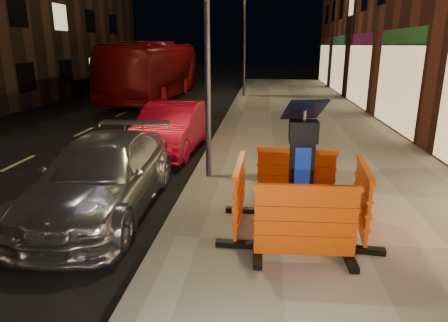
# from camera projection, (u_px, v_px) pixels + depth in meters

# --- Properties ---
(ground_plane) EXTENTS (120.00, 120.00, 0.00)m
(ground_plane) POSITION_uv_depth(u_px,v_px,m) (167.00, 244.00, 6.29)
(ground_plane) COLOR black
(ground_plane) RESTS_ON ground
(sidewalk) EXTENTS (6.00, 60.00, 0.15)m
(sidewalk) POSITION_uv_depth(u_px,v_px,m) (363.00, 249.00, 5.98)
(sidewalk) COLOR gray
(sidewalk) RESTS_ON ground
(kerb) EXTENTS (0.30, 60.00, 0.15)m
(kerb) POSITION_uv_depth(u_px,v_px,m) (167.00, 240.00, 6.27)
(kerb) COLOR slate
(kerb) RESTS_ON ground
(parking_kiosk) EXTENTS (0.67, 0.67, 2.00)m
(parking_kiosk) POSITION_uv_depth(u_px,v_px,m) (301.00, 171.00, 6.14)
(parking_kiosk) COLOR black
(parking_kiosk) RESTS_ON sidewalk
(barrier_front) EXTENTS (1.45, 0.63, 1.12)m
(barrier_front) POSITION_uv_depth(u_px,v_px,m) (305.00, 224.00, 5.35)
(barrier_front) COLOR #FA5208
(barrier_front) RESTS_ON sidewalk
(barrier_back) EXTENTS (1.49, 0.74, 1.12)m
(barrier_back) POSITION_uv_depth(u_px,v_px,m) (295.00, 179.00, 7.17)
(barrier_back) COLOR #FA5208
(barrier_back) RESTS_ON sidewalk
(barrier_kerbside) EXTENTS (0.62, 1.44, 1.12)m
(barrier_kerbside) POSITION_uv_depth(u_px,v_px,m) (239.00, 196.00, 6.35)
(barrier_kerbside) COLOR #FA5208
(barrier_kerbside) RESTS_ON sidewalk
(barrier_bldgside) EXTENTS (0.72, 1.48, 1.12)m
(barrier_bldgside) POSITION_uv_depth(u_px,v_px,m) (362.00, 200.00, 6.17)
(barrier_bldgside) COLOR #FA5208
(barrier_bldgside) RESTS_ON sidewalk
(car_silver) EXTENTS (2.05, 4.76, 1.36)m
(car_silver) POSITION_uv_depth(u_px,v_px,m) (105.00, 210.00, 7.58)
(car_silver) COLOR silver
(car_silver) RESTS_ON ground
(car_red) EXTENTS (1.72, 4.39, 1.42)m
(car_red) POSITION_uv_depth(u_px,v_px,m) (173.00, 151.00, 11.79)
(car_red) COLOR #AC0924
(car_red) RESTS_ON ground
(bus_doubledecker) EXTENTS (2.86, 11.53, 3.20)m
(bus_doubledecker) POSITION_uv_depth(u_px,v_px,m) (156.00, 99.00, 23.31)
(bus_doubledecker) COLOR maroon
(bus_doubledecker) RESTS_ON ground
(street_lamp_mid) EXTENTS (0.12, 0.12, 6.00)m
(street_lamp_mid) POSITION_uv_depth(u_px,v_px,m) (207.00, 38.00, 8.25)
(street_lamp_mid) COLOR #3F3F44
(street_lamp_mid) RESTS_ON sidewalk
(street_lamp_far) EXTENTS (0.12, 0.12, 6.00)m
(street_lamp_far) POSITION_uv_depth(u_px,v_px,m) (244.00, 42.00, 22.58)
(street_lamp_far) COLOR #3F3F44
(street_lamp_far) RESTS_ON sidewalk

